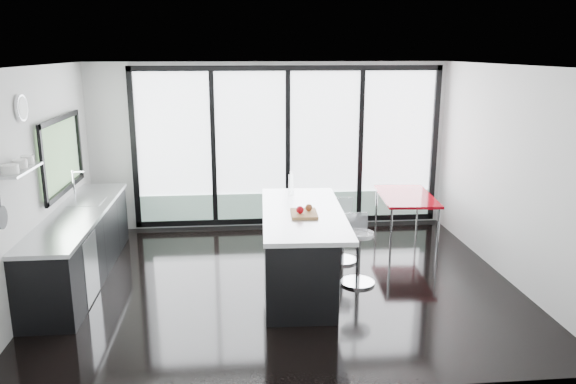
{
  "coord_description": "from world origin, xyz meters",
  "views": [
    {
      "loc": [
        -0.58,
        -6.89,
        2.98
      ],
      "look_at": [
        0.1,
        0.3,
        1.15
      ],
      "focal_mm": 35.0,
      "sensor_mm": 36.0,
      "label": 1
    }
  ],
  "objects": [
    {
      "name": "wall_back",
      "position": [
        0.27,
        2.47,
        1.27
      ],
      "size": [
        6.0,
        0.09,
        2.8
      ],
      "color": "silver",
      "rests_on": "ground"
    },
    {
      "name": "ceiling",
      "position": [
        0.0,
        0.0,
        2.8
      ],
      "size": [
        6.0,
        5.0,
        0.0
      ],
      "primitive_type": "cube",
      "color": "white",
      "rests_on": "wall_back"
    },
    {
      "name": "wall_right",
      "position": [
        3.0,
        0.0,
        1.4
      ],
      "size": [
        0.0,
        5.0,
        2.8
      ],
      "primitive_type": "cube",
      "color": "silver",
      "rests_on": "ground"
    },
    {
      "name": "bar_stool_far",
      "position": [
        0.92,
        0.67,
        0.35
      ],
      "size": [
        0.45,
        0.45,
        0.71
      ],
      "primitive_type": "cylinder",
      "rotation": [
        0.0,
        0.0,
        -0.01
      ],
      "color": "silver",
      "rests_on": "floor"
    },
    {
      "name": "wall_left",
      "position": [
        -2.97,
        0.27,
        1.56
      ],
      "size": [
        0.26,
        5.0,
        2.8
      ],
      "color": "silver",
      "rests_on": "ground"
    },
    {
      "name": "bar_stool_near",
      "position": [
        0.98,
        -0.15,
        0.36
      ],
      "size": [
        0.51,
        0.51,
        0.71
      ],
      "primitive_type": "cylinder",
      "rotation": [
        0.0,
        0.0,
        0.15
      ],
      "color": "silver",
      "rests_on": "floor"
    },
    {
      "name": "counter_cabinets",
      "position": [
        -2.67,
        0.4,
        0.46
      ],
      "size": [
        0.69,
        3.24,
        1.36
      ],
      "color": "black",
      "rests_on": "floor"
    },
    {
      "name": "wall_front",
      "position": [
        0.0,
        -2.5,
        1.4
      ],
      "size": [
        6.0,
        0.0,
        2.8
      ],
      "primitive_type": "cube",
      "color": "silver",
      "rests_on": "ground"
    },
    {
      "name": "red_table",
      "position": [
        2.1,
        1.48,
        0.38
      ],
      "size": [
        0.92,
        1.47,
        0.75
      ],
      "primitive_type": "cube",
      "rotation": [
        0.0,
        0.0,
        -0.08
      ],
      "color": "maroon",
      "rests_on": "floor"
    },
    {
      "name": "floor",
      "position": [
        0.0,
        0.0,
        0.0
      ],
      "size": [
        6.0,
        5.0,
        0.0
      ],
      "primitive_type": "cube",
      "color": "black",
      "rests_on": "ground"
    },
    {
      "name": "island",
      "position": [
        0.18,
        -0.08,
        0.51
      ],
      "size": [
        1.13,
        2.48,
        1.29
      ],
      "color": "black",
      "rests_on": "floor"
    }
  ]
}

